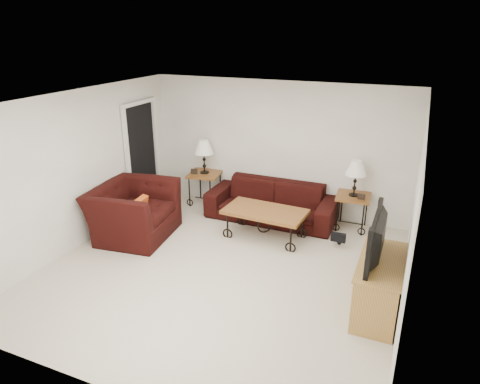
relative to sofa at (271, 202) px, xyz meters
name	(u,v)px	position (x,y,z in m)	size (l,w,h in m)	color
ground	(222,270)	(-0.07, -2.02, -0.35)	(5.00, 5.00, 0.00)	beige
wall_back	(277,148)	(-0.07, 0.48, 0.90)	(5.00, 0.02, 2.50)	white
wall_front	(100,285)	(-0.07, -4.52, 0.90)	(5.00, 0.02, 2.50)	white
wall_left	(79,170)	(-2.57, -2.02, 0.90)	(0.02, 5.00, 2.50)	white
wall_right	(412,222)	(2.43, -2.02, 0.90)	(0.02, 5.00, 2.50)	white
ceiling	(219,101)	(-0.07, -2.02, 2.15)	(5.00, 5.00, 0.00)	white
doorway	(142,157)	(-2.54, -0.37, 0.67)	(0.08, 0.94, 2.04)	black
sofa	(271,202)	(0.00, 0.00, 0.00)	(2.38, 0.93, 0.69)	black
side_table_left	(205,188)	(-1.48, 0.18, -0.01)	(0.61, 0.61, 0.67)	brown
side_table_right	(352,212)	(1.45, 0.18, -0.03)	(0.58, 0.58, 0.63)	brown
lamp_left	(204,157)	(-1.48, 0.18, 0.65)	(0.38, 0.38, 0.67)	black
lamp_right	(355,178)	(1.45, 0.18, 0.60)	(0.36, 0.36, 0.63)	black
photo_frame_left	(194,171)	(-1.63, 0.03, 0.37)	(0.13, 0.02, 0.11)	black
photo_frame_right	(361,197)	(1.60, 0.03, 0.34)	(0.13, 0.02, 0.11)	black
coffee_table	(265,224)	(0.15, -0.76, -0.09)	(1.36, 0.74, 0.51)	brown
armchair	(134,211)	(-1.95, -1.55, 0.10)	(1.38, 1.20, 0.90)	black
throw_pillow	(139,210)	(-1.80, -1.60, 0.17)	(0.41, 0.11, 0.41)	#C94619
tv_stand	(379,286)	(2.16, -2.13, 0.01)	(0.50, 1.20, 0.72)	tan
television	(383,238)	(2.14, -2.13, 0.68)	(1.08, 0.14, 0.62)	black
backpack	(340,232)	(1.38, -0.53, -0.11)	(0.36, 0.28, 0.47)	black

